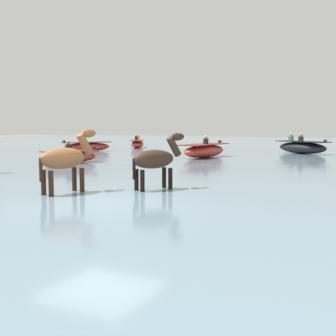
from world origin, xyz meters
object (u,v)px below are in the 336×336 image
object	(u,v)px
horse_trailing_chestnut	(65,160)
boat_far_inshore	(204,151)
horse_lead_dark_bay	(156,161)
boat_near_starboard	(70,157)
boat_distant_east	(87,147)
boat_mid_outer	(137,144)
boat_far_offshore	(302,147)

from	to	relation	value
horse_trailing_chestnut	boat_far_inshore	size ratio (longest dim) A/B	0.51
horse_lead_dark_bay	boat_near_starboard	size ratio (longest dim) A/B	0.64
boat_distant_east	boat_far_inshore	world-z (taller)	boat_far_inshore
boat_distant_east	horse_trailing_chestnut	bearing A→B (deg)	-54.19
boat_mid_outer	boat_near_starboard	distance (m)	14.13
boat_near_starboard	horse_lead_dark_bay	bearing A→B (deg)	-36.21
boat_distant_east	boat_far_inshore	size ratio (longest dim) A/B	0.89
boat_distant_east	horse_lead_dark_bay	bearing A→B (deg)	-46.44
boat_far_offshore	boat_near_starboard	xyz separation A→B (m)	(-8.42, -11.96, -0.09)
boat_distant_east	boat_far_offshore	world-z (taller)	boat_far_offshore
horse_lead_dark_bay	boat_far_inshore	size ratio (longest dim) A/B	0.48
boat_distant_east	boat_far_offshore	size ratio (longest dim) A/B	0.94
horse_trailing_chestnut	boat_distant_east	size ratio (longest dim) A/B	0.57
horse_lead_dark_bay	boat_mid_outer	xyz separation A→B (m)	(-12.19, 19.11, -0.51)
boat_mid_outer	horse_lead_dark_bay	bearing A→B (deg)	-57.46
horse_lead_dark_bay	boat_distant_east	size ratio (longest dim) A/B	0.54
boat_far_inshore	boat_far_offshore	size ratio (longest dim) A/B	1.06
horse_trailing_chestnut	boat_near_starboard	bearing A→B (deg)	129.01
boat_near_starboard	boat_mid_outer	bearing A→B (deg)	108.24
boat_far_offshore	boat_near_starboard	size ratio (longest dim) A/B	1.28
boat_distant_east	boat_far_inshore	distance (m)	9.07
boat_distant_east	boat_mid_outer	xyz separation A→B (m)	(0.31, 5.96, -0.02)
horse_lead_dark_bay	boat_distant_east	bearing A→B (deg)	133.56
boat_distant_east	boat_mid_outer	size ratio (longest dim) A/B	1.17
horse_trailing_chestnut	horse_lead_dark_bay	bearing A→B (deg)	42.70
boat_mid_outer	horse_trailing_chestnut	bearing A→B (deg)	-63.45
horse_trailing_chestnut	boat_near_starboard	world-z (taller)	horse_trailing_chestnut
boat_mid_outer	boat_far_inshore	bearing A→B (deg)	-39.65
horse_lead_dark_bay	boat_mid_outer	world-z (taller)	horse_lead_dark_bay
boat_distant_east	boat_mid_outer	distance (m)	5.97
boat_far_inshore	boat_far_offshore	world-z (taller)	boat_far_offshore
horse_trailing_chestnut	boat_far_offshore	size ratio (longest dim) A/B	0.54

